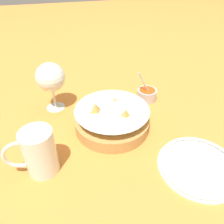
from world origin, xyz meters
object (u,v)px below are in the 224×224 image
object	(u,v)px
wine_glass	(51,78)
side_plate	(199,165)
food_basket	(112,119)
sauce_cup	(147,94)
beer_mug	(39,153)

from	to	relation	value
wine_glass	side_plate	xyz separation A→B (m)	(-0.32, 0.35, -0.10)
food_basket	side_plate	size ratio (longest dim) A/B	1.10
sauce_cup	wine_glass	xyz separation A→B (m)	(0.31, -0.03, 0.09)
sauce_cup	beer_mug	size ratio (longest dim) A/B	0.94
sauce_cup	side_plate	size ratio (longest dim) A/B	0.57
food_basket	beer_mug	world-z (taller)	beer_mug
food_basket	wine_glass	world-z (taller)	wine_glass
food_basket	sauce_cup	distance (m)	0.19
food_basket	wine_glass	distance (m)	0.23
wine_glass	side_plate	world-z (taller)	wine_glass
wine_glass	sauce_cup	bearing A→B (deg)	173.84
sauce_cup	beer_mug	bearing A→B (deg)	31.69
wine_glass	beer_mug	xyz separation A→B (m)	(0.04, 0.25, -0.06)
sauce_cup	wine_glass	bearing A→B (deg)	-6.16
wine_glass	side_plate	bearing A→B (deg)	132.60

